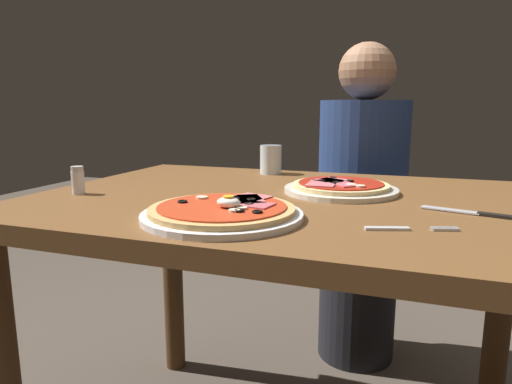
# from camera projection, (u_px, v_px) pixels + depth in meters

# --- Properties ---
(dining_table) EXTENTS (1.17, 0.83, 0.75)m
(dining_table) POSITION_uv_depth(u_px,v_px,m) (287.00, 245.00, 1.07)
(dining_table) COLOR brown
(dining_table) RESTS_ON ground
(pizza_foreground) EXTENTS (0.30, 0.30, 0.05)m
(pizza_foreground) POSITION_uv_depth(u_px,v_px,m) (223.00, 212.00, 0.84)
(pizza_foreground) COLOR white
(pizza_foreground) RESTS_ON dining_table
(pizza_across_left) EXTENTS (0.27, 0.27, 0.03)m
(pizza_across_left) POSITION_uv_depth(u_px,v_px,m) (340.00, 188.00, 1.09)
(pizza_across_left) COLOR silver
(pizza_across_left) RESTS_ON dining_table
(water_glass_near) EXTENTS (0.07, 0.07, 0.09)m
(water_glass_near) POSITION_uv_depth(u_px,v_px,m) (271.00, 161.00, 1.39)
(water_glass_near) COLOR silver
(water_glass_near) RESTS_ON dining_table
(fork) EXTENTS (0.15, 0.06, 0.00)m
(fork) POSITION_uv_depth(u_px,v_px,m) (404.00, 229.00, 0.76)
(fork) COLOR silver
(fork) RESTS_ON dining_table
(knife) EXTENTS (0.19, 0.07, 0.01)m
(knife) POSITION_uv_depth(u_px,v_px,m) (481.00, 214.00, 0.86)
(knife) COLOR silver
(knife) RESTS_ON dining_table
(salt_shaker) EXTENTS (0.03, 0.03, 0.07)m
(salt_shaker) POSITION_uv_depth(u_px,v_px,m) (78.00, 180.00, 1.07)
(salt_shaker) COLOR white
(salt_shaker) RESTS_ON dining_table
(diner_person) EXTENTS (0.32, 0.32, 1.18)m
(diner_person) POSITION_uv_depth(u_px,v_px,m) (361.00, 215.00, 1.67)
(diner_person) COLOR black
(diner_person) RESTS_ON ground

